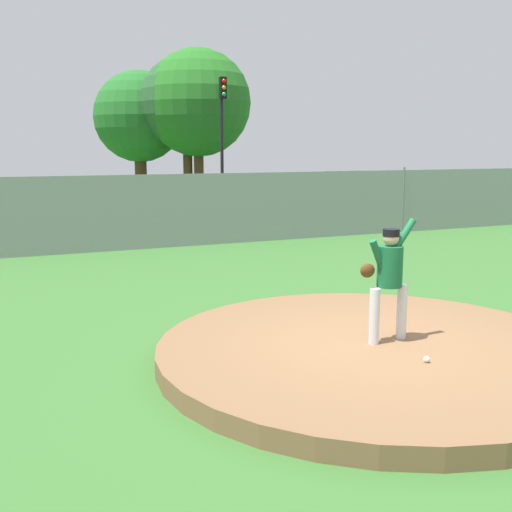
% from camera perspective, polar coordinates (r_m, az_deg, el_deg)
% --- Properties ---
extents(ground_plane, '(80.00, 80.00, 0.00)m').
position_cam_1_polar(ground_plane, '(13.31, -4.00, -1.73)').
color(ground_plane, '#386B2D').
extents(asphalt_strip, '(44.00, 7.00, 0.01)m').
position_cam_1_polar(asphalt_strip, '(21.40, -11.81, 2.51)').
color(asphalt_strip, '#2B2B2D').
rests_on(asphalt_strip, ground_plane).
extents(pitchers_mound, '(5.52, 5.52, 0.24)m').
position_cam_1_polar(pitchers_mound, '(8.08, 10.85, -8.73)').
color(pitchers_mound, brown).
rests_on(pitchers_mound, ground_plane).
extents(pitcher_youth, '(0.78, 0.32, 1.57)m').
position_cam_1_polar(pitcher_youth, '(7.96, 12.16, -1.54)').
color(pitcher_youth, silver).
rests_on(pitcher_youth, pitchers_mound).
extents(baseball, '(0.07, 0.07, 0.07)m').
position_cam_1_polar(baseball, '(7.49, 15.47, -9.18)').
color(baseball, white).
rests_on(baseball, pitchers_mound).
extents(chainlink_fence, '(39.95, 0.07, 2.10)m').
position_cam_1_polar(chainlink_fence, '(16.94, -8.68, 4.10)').
color(chainlink_fence, gray).
rests_on(chainlink_fence, ground_plane).
extents(parked_car_white, '(2.19, 4.83, 1.67)m').
position_cam_1_polar(parked_car_white, '(22.54, 0.80, 5.14)').
color(parked_car_white, silver).
rests_on(parked_car_white, ground_plane).
extents(parked_car_slate, '(2.07, 4.47, 1.76)m').
position_cam_1_polar(parked_car_slate, '(25.31, 9.52, 5.59)').
color(parked_car_slate, slate).
rests_on(parked_car_slate, ground_plane).
extents(parked_car_navy, '(1.89, 4.75, 1.57)m').
position_cam_1_polar(parked_car_navy, '(20.91, -14.82, 4.32)').
color(parked_car_navy, '#161E4C').
rests_on(parked_car_navy, ground_plane).
extents(parked_car_teal, '(2.01, 4.44, 1.71)m').
position_cam_1_polar(parked_car_teal, '(21.97, -7.41, 4.97)').
color(parked_car_teal, '#146066').
rests_on(parked_car_teal, ground_plane).
extents(traffic_light_far, '(0.28, 0.46, 5.66)m').
position_cam_1_polar(traffic_light_far, '(27.12, -3.12, 12.28)').
color(traffic_light_far, black).
rests_on(traffic_light_far, ground_plane).
extents(tree_slender_far, '(4.50, 4.50, 6.49)m').
position_cam_1_polar(tree_slender_far, '(32.02, -10.74, 12.48)').
color(tree_slender_far, '#4C331E').
rests_on(tree_slender_far, ground_plane).
extents(tree_leaning_west, '(4.51, 4.51, 7.09)m').
position_cam_1_polar(tree_leaning_west, '(30.60, -6.42, 13.83)').
color(tree_leaning_west, '#4C331E').
rests_on(tree_leaning_west, ground_plane).
extents(tree_broad_left, '(5.09, 5.09, 7.36)m').
position_cam_1_polar(tree_broad_left, '(30.44, -5.39, 13.86)').
color(tree_broad_left, '#4C331E').
rests_on(tree_broad_left, ground_plane).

